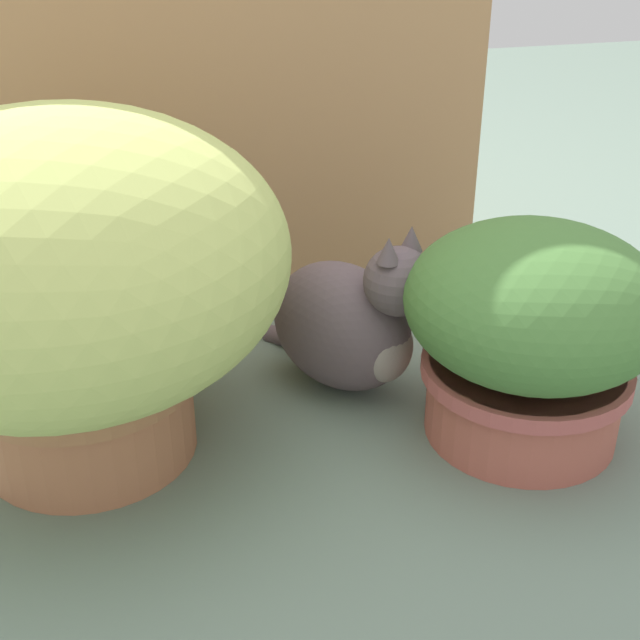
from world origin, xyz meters
TOP-DOWN VIEW (x-y plane):
  - ground_plane at (0.00, 0.00)m, footprint 6.00×6.00m
  - cardboard_backdrop at (0.05, 0.57)m, footprint 1.14×0.03m
  - grass_planter at (-0.22, 0.07)m, footprint 0.62×0.62m
  - leafy_planter at (0.43, -0.06)m, footprint 0.38×0.38m
  - cat at (0.21, 0.14)m, footprint 0.29×0.37m
  - mushroom_ornament_red at (-0.21, -0.01)m, footprint 0.12×0.12m

SIDE VIEW (x-z plane):
  - ground_plane at x=0.00m, z-range 0.00..0.00m
  - mushroom_ornament_red at x=-0.21m, z-range 0.03..0.14m
  - cat at x=0.21m, z-range -0.04..0.28m
  - leafy_planter at x=0.43m, z-range 0.01..0.35m
  - grass_planter at x=-0.22m, z-range 0.03..0.55m
  - cardboard_backdrop at x=0.05m, z-range 0.00..0.92m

